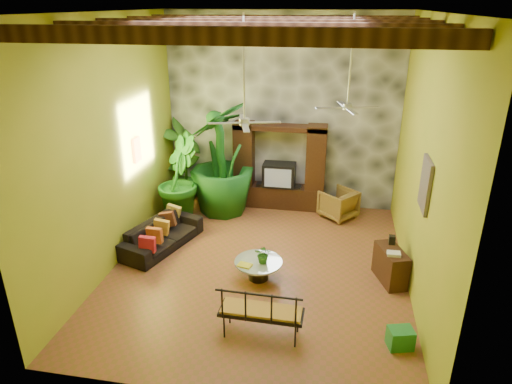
% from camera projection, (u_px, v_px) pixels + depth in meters
% --- Properties ---
extents(ground, '(7.00, 7.00, 0.00)m').
position_uv_depth(ground, '(259.00, 266.00, 9.62)').
color(ground, brown).
rests_on(ground, ground).
extents(ceiling, '(6.00, 7.00, 0.02)m').
position_uv_depth(ceiling, '(260.00, 12.00, 7.69)').
color(ceiling, silver).
rests_on(ceiling, back_wall).
extents(back_wall, '(6.00, 0.02, 5.00)m').
position_uv_depth(back_wall, '(282.00, 113.00, 11.83)').
color(back_wall, '#94A625').
rests_on(back_wall, ground).
extents(left_wall, '(0.02, 7.00, 5.00)m').
position_uv_depth(left_wall, '(112.00, 145.00, 9.14)').
color(left_wall, '#94A625').
rests_on(left_wall, ground).
extents(right_wall, '(0.02, 7.00, 5.00)m').
position_uv_depth(right_wall, '(424.00, 162.00, 8.16)').
color(right_wall, '#94A625').
rests_on(right_wall, ground).
extents(stone_accent_wall, '(5.98, 0.10, 4.98)m').
position_uv_depth(stone_accent_wall, '(282.00, 113.00, 11.78)').
color(stone_accent_wall, '#3A3D42').
rests_on(stone_accent_wall, ground).
extents(ceiling_beams, '(5.95, 5.36, 0.22)m').
position_uv_depth(ceiling_beams, '(260.00, 26.00, 7.78)').
color(ceiling_beams, '#3C2113').
rests_on(ceiling_beams, ceiling).
extents(entertainment_center, '(2.40, 0.55, 2.30)m').
position_uv_depth(entertainment_center, '(279.00, 173.00, 12.09)').
color(entertainment_center, black).
rests_on(entertainment_center, ground).
extents(ceiling_fan_front, '(1.28, 1.28, 1.86)m').
position_uv_depth(ceiling_fan_front, '(244.00, 110.00, 7.98)').
color(ceiling_fan_front, silver).
rests_on(ceiling_fan_front, ceiling).
extents(ceiling_fan_back, '(1.28, 1.28, 1.86)m').
position_uv_depth(ceiling_fan_back, '(348.00, 97.00, 9.14)').
color(ceiling_fan_back, silver).
rests_on(ceiling_fan_back, ceiling).
extents(wall_art_mask, '(0.06, 0.32, 0.55)m').
position_uv_depth(wall_art_mask, '(137.00, 150.00, 10.20)').
color(wall_art_mask, orange).
rests_on(wall_art_mask, left_wall).
extents(wall_art_painting, '(0.06, 0.70, 0.90)m').
position_uv_depth(wall_art_painting, '(426.00, 185.00, 7.70)').
color(wall_art_painting, '#245184').
rests_on(wall_art_painting, right_wall).
extents(sofa, '(1.43, 2.22, 0.61)m').
position_uv_depth(sofa, '(162.00, 235.00, 10.28)').
color(sofa, black).
rests_on(sofa, ground).
extents(wicker_armchair, '(1.13, 1.12, 0.74)m').
position_uv_depth(wicker_armchair, '(338.00, 204.00, 11.70)').
color(wicker_armchair, brown).
rests_on(wicker_armchair, ground).
extents(tall_plant_a, '(1.36, 1.47, 2.31)m').
position_uv_depth(tall_plant_a, '(184.00, 160.00, 12.46)').
color(tall_plant_a, '#295F19').
rests_on(tall_plant_a, ground).
extents(tall_plant_b, '(1.21, 1.39, 2.19)m').
position_uv_depth(tall_plant_b, '(178.00, 179.00, 11.31)').
color(tall_plant_b, '#1A5D18').
rests_on(tall_plant_b, ground).
extents(tall_plant_c, '(2.04, 2.04, 2.92)m').
position_uv_depth(tall_plant_c, '(222.00, 159.00, 11.61)').
color(tall_plant_c, '#165719').
rests_on(tall_plant_c, ground).
extents(coffee_table, '(0.96, 0.96, 0.40)m').
position_uv_depth(coffee_table, '(258.00, 267.00, 9.10)').
color(coffee_table, black).
rests_on(coffee_table, ground).
extents(centerpiece_plant, '(0.35, 0.30, 0.37)m').
position_uv_depth(centerpiece_plant, '(264.00, 254.00, 8.93)').
color(centerpiece_plant, '#2B6B1C').
rests_on(centerpiece_plant, coffee_table).
extents(yellow_tray, '(0.31, 0.26, 0.03)m').
position_uv_depth(yellow_tray, '(245.00, 265.00, 8.88)').
color(yellow_tray, yellow).
rests_on(yellow_tray, coffee_table).
extents(iron_bench, '(1.40, 0.53, 0.57)m').
position_uv_depth(iron_bench, '(261.00, 310.00, 7.37)').
color(iron_bench, black).
rests_on(iron_bench, ground).
extents(side_console, '(0.66, 0.95, 0.70)m').
position_uv_depth(side_console, '(391.00, 265.00, 9.00)').
color(side_console, '#362211').
rests_on(side_console, ground).
extents(green_bin, '(0.45, 0.38, 0.34)m').
position_uv_depth(green_bin, '(400.00, 338.00, 7.31)').
color(green_bin, '#1C6B31').
rests_on(green_bin, ground).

